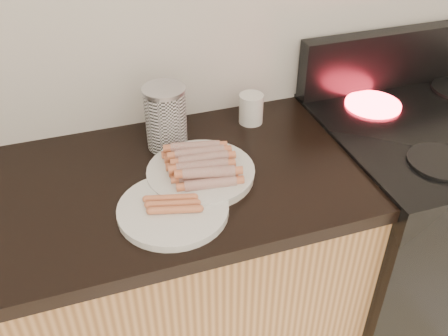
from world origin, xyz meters
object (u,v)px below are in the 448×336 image
object	(u,v)px
mug	(251,109)
side_plate	(173,210)
main_plate	(201,174)
stove	(417,230)
canister	(166,117)

from	to	relation	value
mug	side_plate	bearing A→B (deg)	-134.36
main_plate	side_plate	world-z (taller)	same
stove	mug	distance (m)	0.79
stove	mug	bearing A→B (deg)	159.22
canister	mug	size ratio (longest dim) A/B	1.99
main_plate	side_plate	size ratio (longest dim) A/B	1.04
stove	mug	world-z (taller)	mug
stove	canister	size ratio (longest dim) A/B	4.86
main_plate	mug	world-z (taller)	mug
side_plate	canister	distance (m)	0.31
canister	stove	bearing A→B (deg)	-11.42
stove	canister	bearing A→B (deg)	168.58
stove	canister	xyz separation A→B (m)	(-0.86, 0.17, 0.54)
canister	mug	bearing A→B (deg)	9.53
stove	mug	size ratio (longest dim) A/B	9.67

